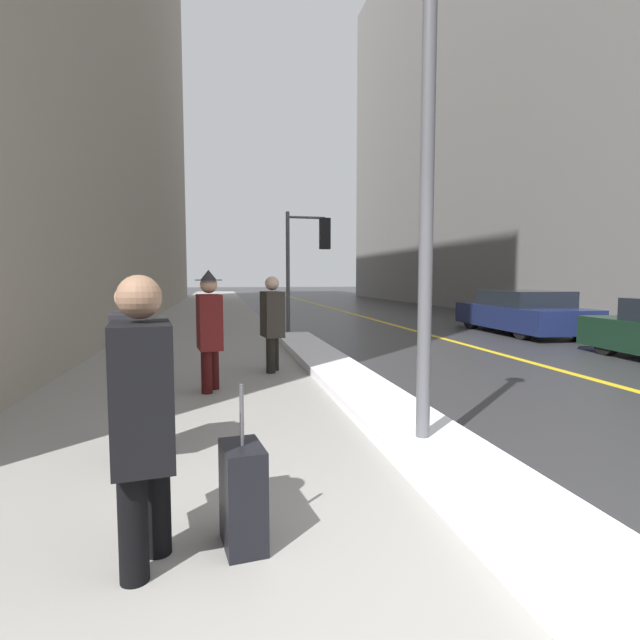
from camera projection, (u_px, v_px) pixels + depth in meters
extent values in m
cube|color=gray|center=(206.00, 325.00, 16.31)|extent=(4.00, 80.00, 0.01)
cube|color=gold|center=(381.00, 322.00, 17.49)|extent=(0.16, 80.00, 0.00)
cube|color=white|center=(350.00, 381.00, 7.08)|extent=(0.86, 11.72, 0.15)
cube|color=slate|center=(510.00, 79.00, 25.12)|extent=(6.00, 36.00, 23.04)
cylinder|color=#515156|center=(427.00, 209.00, 4.22)|extent=(0.12, 0.12, 4.24)
cylinder|color=#515156|center=(288.00, 272.00, 14.38)|extent=(0.11, 0.11, 3.42)
cylinder|color=#515156|center=(306.00, 217.00, 14.38)|extent=(1.10, 0.11, 0.07)
cube|color=black|center=(325.00, 234.00, 14.54)|extent=(0.31, 0.21, 0.90)
sphere|color=red|center=(324.00, 224.00, 14.63)|extent=(0.19, 0.19, 0.19)
sphere|color=orange|center=(324.00, 234.00, 14.66)|extent=(0.19, 0.19, 0.19)
sphere|color=green|center=(324.00, 244.00, 14.68)|extent=(0.19, 0.19, 0.19)
cylinder|color=black|center=(157.00, 483.00, 2.74)|extent=(0.15, 0.15, 0.83)
cylinder|color=black|center=(133.00, 504.00, 2.49)|extent=(0.15, 0.15, 0.83)
cube|color=black|center=(142.00, 393.00, 2.57)|extent=(0.36, 0.54, 0.73)
sphere|color=#8C664C|center=(139.00, 297.00, 2.53)|extent=(0.23, 0.23, 0.23)
cube|color=black|center=(143.00, 406.00, 2.91)|extent=(0.13, 0.23, 0.28)
cylinder|color=black|center=(140.00, 412.00, 4.25)|extent=(0.14, 0.14, 0.80)
cylinder|color=black|center=(124.00, 420.00, 4.00)|extent=(0.14, 0.14, 0.80)
cube|color=black|center=(130.00, 355.00, 4.08)|extent=(0.35, 0.52, 0.70)
sphere|color=tan|center=(128.00, 298.00, 4.04)|extent=(0.22, 0.22, 0.22)
cylinder|color=#340C0C|center=(213.00, 360.00, 6.82)|extent=(0.15, 0.15, 0.84)
cylinder|color=#340C0C|center=(207.00, 363.00, 6.57)|extent=(0.15, 0.15, 0.84)
cube|color=#561414|center=(209.00, 322.00, 6.65)|extent=(0.36, 0.54, 0.73)
sphere|color=tan|center=(209.00, 285.00, 6.61)|extent=(0.23, 0.23, 0.23)
cylinder|color=#28282D|center=(209.00, 280.00, 6.60)|extent=(0.35, 0.35, 0.01)
cone|color=#28282D|center=(208.00, 275.00, 6.60)|extent=(0.22, 0.22, 0.14)
cylinder|color=black|center=(274.00, 346.00, 8.23)|extent=(0.15, 0.15, 0.84)
cylinder|color=black|center=(271.00, 348.00, 7.97)|extent=(0.15, 0.15, 0.84)
cube|color=#2D2823|center=(272.00, 314.00, 8.06)|extent=(0.36, 0.54, 0.73)
sphere|color=beige|center=(272.00, 283.00, 8.01)|extent=(0.23, 0.23, 0.23)
cylinder|color=black|center=(607.00, 340.00, 9.94)|extent=(0.24, 0.62, 0.60)
cube|color=navy|center=(521.00, 317.00, 13.87)|extent=(1.92, 4.48, 0.60)
cube|color=black|center=(524.00, 298.00, 13.72)|extent=(1.72, 2.35, 0.42)
cylinder|color=black|center=(472.00, 317.00, 15.10)|extent=(0.24, 0.70, 0.69)
cylinder|color=black|center=(518.00, 316.00, 15.36)|extent=(0.24, 0.70, 0.69)
cylinder|color=black|center=(523.00, 326.00, 12.39)|extent=(0.24, 0.70, 0.69)
cylinder|color=black|center=(579.00, 325.00, 12.66)|extent=(0.24, 0.70, 0.69)
cube|color=black|center=(243.00, 497.00, 2.83)|extent=(0.27, 0.39, 0.60)
cylinder|color=#4C4C51|center=(242.00, 415.00, 2.79)|extent=(0.02, 0.02, 0.35)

